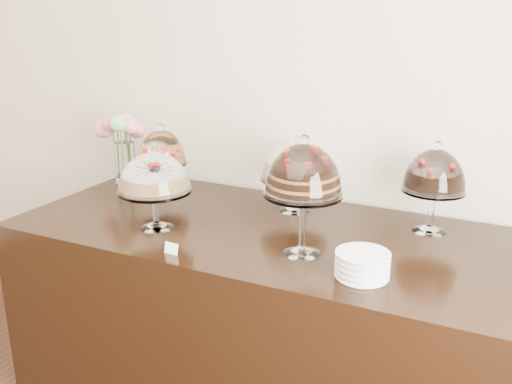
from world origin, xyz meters
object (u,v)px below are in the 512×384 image
at_px(cake_stand_sugar_sponge, 154,176).
at_px(display_counter, 261,317).
at_px(cake_stand_fruit_tart, 161,151).
at_px(flower_vase, 121,139).
at_px(cake_stand_cheesecake, 295,164).
at_px(cake_stand_choco_layer, 304,175).
at_px(plate_stack, 362,265).
at_px(cake_stand_dark_choco, 435,175).

bearing_deg(cake_stand_sugar_sponge, display_counter, 25.79).
relative_size(display_counter, cake_stand_fruit_tart, 5.89).
xyz_separation_m(cake_stand_sugar_sponge, flower_vase, (-0.59, 0.51, 0.01)).
distance_m(cake_stand_cheesecake, cake_stand_fruit_tart, 0.72).
bearing_deg(flower_vase, cake_stand_choco_layer, -20.99).
bearing_deg(cake_stand_fruit_tart, cake_stand_choco_layer, -23.02).
bearing_deg(cake_stand_cheesecake, cake_stand_sugar_sponge, -133.97).
xyz_separation_m(cake_stand_fruit_tart, plate_stack, (1.21, -0.50, -0.18)).
bearing_deg(cake_stand_choco_layer, flower_vase, 159.01).
bearing_deg(cake_stand_dark_choco, display_counter, -156.94).
height_order(cake_stand_cheesecake, plate_stack, cake_stand_cheesecake).
relative_size(cake_stand_fruit_tart, plate_stack, 1.96).
bearing_deg(plate_stack, cake_stand_choco_layer, 159.25).
xyz_separation_m(display_counter, cake_stand_cheesecake, (0.05, 0.28, 0.68)).
distance_m(cake_stand_cheesecake, plate_stack, 0.77).
height_order(display_counter, cake_stand_cheesecake, cake_stand_cheesecake).
distance_m(cake_stand_dark_choco, cake_stand_fruit_tart, 1.35).
distance_m(cake_stand_choco_layer, cake_stand_cheesecake, 0.52).
bearing_deg(display_counter, plate_stack, -27.75).
bearing_deg(display_counter, cake_stand_fruit_tart, 161.99).
xyz_separation_m(display_counter, cake_stand_sugar_sponge, (-0.42, -0.20, 0.69)).
relative_size(display_counter, cake_stand_dark_choco, 5.48).
bearing_deg(cake_stand_cheesecake, cake_stand_dark_choco, 0.95).
height_order(cake_stand_sugar_sponge, cake_stand_dark_choco, cake_stand_dark_choco).
bearing_deg(cake_stand_sugar_sponge, cake_stand_cheesecake, 46.03).
relative_size(cake_stand_dark_choco, cake_stand_fruit_tart, 1.07).
xyz_separation_m(cake_stand_fruit_tart, flower_vase, (-0.33, 0.09, 0.02)).
relative_size(cake_stand_choco_layer, cake_stand_cheesecake, 1.30).
height_order(cake_stand_choco_layer, cake_stand_cheesecake, cake_stand_choco_layer).
bearing_deg(cake_stand_sugar_sponge, plate_stack, -4.95).
relative_size(cake_stand_cheesecake, cake_stand_fruit_tart, 0.99).
bearing_deg(cake_stand_choco_layer, display_counter, 145.87).
bearing_deg(cake_stand_fruit_tart, cake_stand_dark_choco, 2.93).
bearing_deg(flower_vase, display_counter, -17.00).
xyz_separation_m(cake_stand_sugar_sponge, cake_stand_fruit_tart, (-0.26, 0.42, -0.01)).
bearing_deg(cake_stand_cheesecake, flower_vase, 178.45).
xyz_separation_m(flower_vase, plate_stack, (1.54, -0.59, -0.20)).
xyz_separation_m(cake_stand_dark_choco, plate_stack, (-0.14, -0.57, -0.21)).
relative_size(cake_stand_cheesecake, flower_vase, 0.91).
relative_size(display_counter, cake_stand_sugar_sponge, 5.89).
relative_size(cake_stand_dark_choco, plate_stack, 2.10).
bearing_deg(cake_stand_fruit_tart, plate_stack, -22.51).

